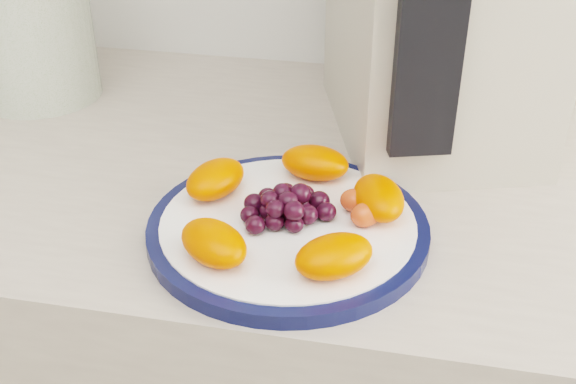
# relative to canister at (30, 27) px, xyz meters

# --- Properties ---
(plate_rim) EXTENTS (0.27, 0.27, 0.01)m
(plate_rim) POSITION_rel_canister_xyz_m (0.40, -0.27, -0.09)
(plate_rim) COLOR #0C133A
(plate_rim) RESTS_ON counter
(plate_face) EXTENTS (0.25, 0.25, 0.02)m
(plate_face) POSITION_rel_canister_xyz_m (0.40, -0.27, -0.09)
(plate_face) COLOR white
(plate_face) RESTS_ON counter
(canister) EXTENTS (0.21, 0.21, 0.19)m
(canister) POSITION_rel_canister_xyz_m (0.00, 0.00, 0.00)
(canister) COLOR #375A12
(canister) RESTS_ON counter
(appliance_panel) EXTENTS (0.07, 0.04, 0.28)m
(appliance_panel) POSITION_rel_canister_xyz_m (0.52, -0.16, 0.10)
(appliance_panel) COLOR black
(appliance_panel) RESTS_ON appliance_body
(fruit_plate) EXTENTS (0.24, 0.23, 0.03)m
(fruit_plate) POSITION_rel_canister_xyz_m (0.41, -0.26, -0.06)
(fruit_plate) COLOR #FF3D00
(fruit_plate) RESTS_ON plate_face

